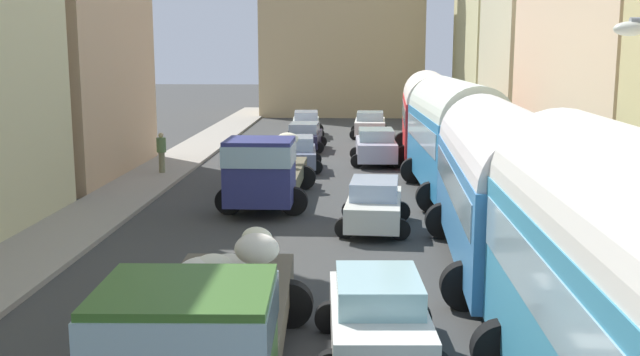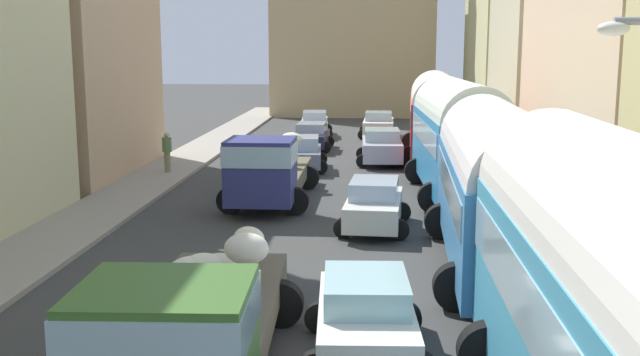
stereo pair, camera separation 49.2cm
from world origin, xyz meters
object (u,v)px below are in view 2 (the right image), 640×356
Objects in this scene: parked_bus_0 at (631,302)px; pedestrian_0 at (167,151)px; parked_bus_1 at (501,182)px; car_5 at (382,146)px; cargo_truck_0 at (190,322)px; cargo_truck_1 at (268,169)px; car_3 at (366,317)px; car_4 at (374,205)px; parked_bus_3 at (436,112)px; car_0 at (301,153)px; parked_bus_2 at (458,133)px; car_6 at (378,125)px; car_2 at (315,124)px; car_1 at (312,136)px.

pedestrian_0 is (-11.64, 21.81, -1.36)m from parked_bus_0.
parked_bus_1 is (0.00, 9.00, -0.20)m from parked_bus_0.
cargo_truck_0 is at bearing -97.84° from car_5.
cargo_truck_1 is 4.07× the size of pedestrian_0.
car_3 is 9.28m from car_4.
car_0 is (-6.13, -3.45, -1.53)m from parked_bus_3.
parked_bus_2 is 2.17× the size of car_6.
parked_bus_0 is at bearing -77.02° from car_4.
car_5 is 1.01× the size of car_6.
parked_bus_2 reaches higher than car_2.
car_4 is at bearing -120.38° from parked_bus_2.
cargo_truck_0 is 20.62m from pedestrian_0.
parked_bus_2 reaches higher than car_6.
parked_bus_2 is at bearing 69.96° from cargo_truck_0.
parked_bus_2 is at bearing -90.00° from parked_bus_3.
cargo_truck_0 is 33.70m from car_6.
parked_bus_2 is 1.19× the size of cargo_truck_0.
car_4 is at bearing -101.94° from parked_bus_3.
pedestrian_0 is at bearing 134.25° from car_4.
cargo_truck_0 is (-5.82, -6.97, -0.98)m from parked_bus_1.
cargo_truck_0 reaches higher than car_2.
parked_bus_2 is 2.29× the size of car_3.
car_2 is at bearing 91.14° from cargo_truck_0.
pedestrian_0 is at bearing 161.87° from parked_bus_2.
car_1 is at bearing 90.75° from cargo_truck_0.
car_0 is (-6.13, 5.55, -1.58)m from parked_bus_2.
car_2 is at bearing 100.23° from parked_bus_0.
parked_bus_2 is at bearing -18.13° from pedestrian_0.
cargo_truck_1 is (-6.54, 6.98, -0.90)m from parked_bus_1.
pedestrian_0 is (-11.64, 3.81, -1.29)m from parked_bus_2.
car_0 reaches higher than car_3.
parked_bus_3 is 2.16× the size of car_6.
car_1 is at bearing 96.61° from car_3.
parked_bus_3 reaches higher than car_2.
car_1 is (0.35, 13.89, -0.55)m from cargo_truck_1.
car_0 is 12.45m from car_2.
car_0 is at bearing 17.51° from pedestrian_0.
car_6 reaches higher than car_2.
car_2 is 1.18× the size of car_3.
car_5 is (0.56, 21.87, 0.06)m from car_3.
cargo_truck_1 is 1.98× the size of car_3.
cargo_truck_1 is at bearing 112.26° from parked_bus_0.
car_2 is (-6.50, 26.99, -1.42)m from parked_bus_1.
car_2 is at bearing 89.87° from cargo_truck_1.
car_4 reaches higher than car_3.
parked_bus_3 reaches higher than pedestrian_0.
car_0 is 20.13m from car_3.
parked_bus_0 is 36.61m from car_2.
car_2 is at bearing 109.85° from parked_bus_2.
parked_bus_0 is 2.39× the size of car_0.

